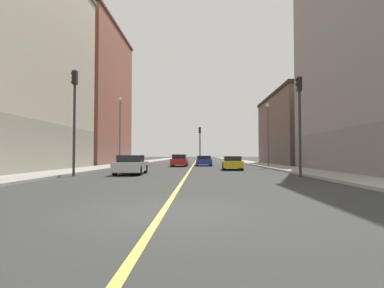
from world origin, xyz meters
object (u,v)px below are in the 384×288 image
Objects in this scene: car_red at (180,160)px; traffic_light_left_near at (299,112)px; street_lamp_left_near at (268,128)px; building_right_midblock at (78,96)px; street_lamp_right_near at (120,125)px; building_left_mid at (313,129)px; traffic_light_median_far at (200,140)px; traffic_light_right_near at (74,109)px; car_yellow at (232,163)px; car_blue at (204,161)px; car_silver at (131,165)px.

traffic_light_left_near is at bearing -62.73° from car_red.
building_right_midblock is at bearing 157.27° from street_lamp_left_near.
building_right_midblock is 13.48m from street_lamp_right_near.
building_left_mid reaches higher than traffic_light_median_far.
traffic_light_right_near is 1.50× the size of car_red.
car_yellow is (-3.34, 8.90, -3.46)m from traffic_light_left_near.
traffic_light_left_near is 14.51m from traffic_light_right_near.
traffic_light_right_near reaches higher than car_yellow.
street_lamp_left_near is 1.64× the size of car_yellow.
car_blue reaches higher than car_yellow.
traffic_light_right_near is 21.13m from car_blue.
traffic_light_right_near is at bearing -138.83° from street_lamp_left_near.
building_right_midblock is 27.34m from car_yellow.
traffic_light_median_far reaches higher than car_yellow.
building_right_midblock is 21.12m from car_blue.
street_lamp_right_near is (-9.14, -10.54, 1.25)m from traffic_light_median_far.
traffic_light_median_far is 0.81× the size of street_lamp_left_near.
traffic_light_left_near is 1.48× the size of car_silver.
car_red is at bearing -147.33° from car_blue.
street_lamp_left_near is (7.37, -12.00, 0.70)m from traffic_light_median_far.
traffic_light_right_near is 1.66× the size of car_yellow.
car_blue is (8.66, 18.91, -3.75)m from traffic_light_right_near.
building_right_midblock is 3.63× the size of traffic_light_median_far.
building_left_mid is at bearing 44.65° from traffic_light_right_near.
traffic_light_right_near reaches higher than car_red.
traffic_light_right_near is 1.25× the size of traffic_light_median_far.
street_lamp_left_near is (15.53, 13.58, -0.10)m from traffic_light_right_near.
traffic_light_right_near is at bearing -114.61° from car_blue.
building_left_mid is at bearing -6.33° from traffic_light_median_far.
car_yellow is 0.90× the size of car_red.
traffic_light_left_near is 0.81× the size of street_lamp_right_near.
traffic_light_right_near is 26.86m from traffic_light_median_far.
car_red is (15.30, -7.06, -9.27)m from building_right_midblock.
traffic_light_median_far is at bearing 103.94° from traffic_light_left_near.
street_lamp_left_near reaches higher than traffic_light_median_far.
building_left_mid is 2.91× the size of traffic_light_left_near.
traffic_light_right_near is at bearing -107.69° from traffic_light_median_far.
traffic_light_right_near reaches higher than car_blue.
street_lamp_left_near is at bearing -5.06° from street_lamp_right_near.
car_yellow is at bearing -75.92° from car_blue.
street_lamp_left_near is 10.98m from car_red.
building_left_mid is at bearing 17.61° from car_blue.
traffic_light_left_near is (-9.60, -23.81, -0.86)m from building_left_mid.
street_lamp_right_near is at bearing 174.94° from street_lamp_left_near.
car_blue is at bearing 32.67° from car_red.
building_left_mid reaches higher than street_lamp_left_near.
car_yellow is (3.01, -16.68, -2.95)m from traffic_light_median_far.
building_left_mid is 26.58m from street_lamp_right_near.
building_left_mid is 0.93× the size of building_right_midblock.
car_yellow is (11.17, 8.90, -3.75)m from traffic_light_right_near.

